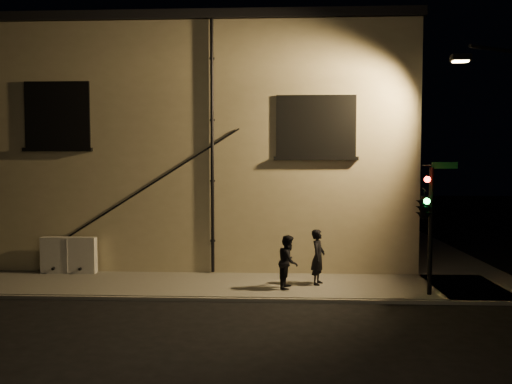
{
  "coord_description": "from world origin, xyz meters",
  "views": [
    {
      "loc": [
        0.4,
        -13.46,
        3.79
      ],
      "look_at": [
        -0.31,
        1.8,
        2.9
      ],
      "focal_mm": 35.0,
      "sensor_mm": 36.0,
      "label": 1
    }
  ],
  "objects_px": {
    "pedestrian_b": "(288,262)",
    "traffic_signal": "(425,206)",
    "utility_cabinet": "(69,255)",
    "pedestrian_a": "(318,257)"
  },
  "relations": [
    {
      "from": "pedestrian_b",
      "to": "traffic_signal",
      "type": "distance_m",
      "value": 4.15
    },
    {
      "from": "utility_cabinet",
      "to": "traffic_signal",
      "type": "distance_m",
      "value": 11.4
    },
    {
      "from": "traffic_signal",
      "to": "pedestrian_b",
      "type": "bearing_deg",
      "value": 170.31
    },
    {
      "from": "utility_cabinet",
      "to": "traffic_signal",
      "type": "bearing_deg",
      "value": -11.87
    },
    {
      "from": "pedestrian_a",
      "to": "pedestrian_b",
      "type": "bearing_deg",
      "value": 138.4
    },
    {
      "from": "utility_cabinet",
      "to": "pedestrian_a",
      "type": "xyz_separation_m",
      "value": [
        8.18,
        -1.16,
        0.23
      ]
    },
    {
      "from": "utility_cabinet",
      "to": "pedestrian_b",
      "type": "bearing_deg",
      "value": -12.97
    },
    {
      "from": "pedestrian_b",
      "to": "traffic_signal",
      "type": "height_order",
      "value": "traffic_signal"
    },
    {
      "from": "pedestrian_a",
      "to": "utility_cabinet",
      "type": "bearing_deg",
      "value": 100.68
    },
    {
      "from": "pedestrian_b",
      "to": "traffic_signal",
      "type": "bearing_deg",
      "value": -89.67
    }
  ]
}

